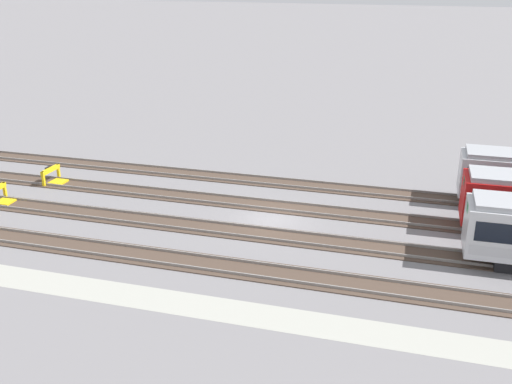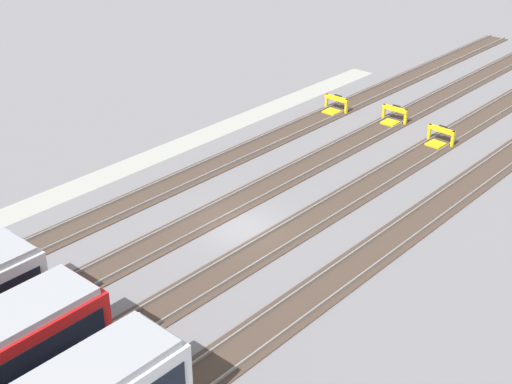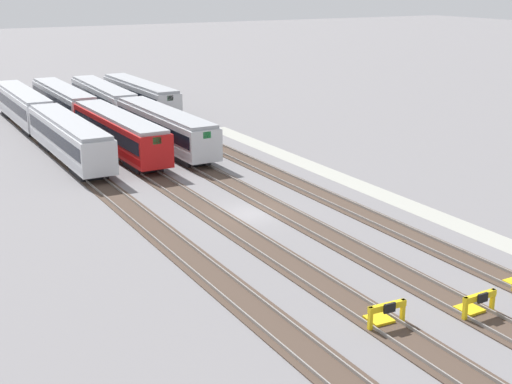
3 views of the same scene
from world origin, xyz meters
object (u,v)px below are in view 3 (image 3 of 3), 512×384
object	(u,v)px
subway_car_front_row_right_inner	(103,99)
bumper_stop_near_inner_track	(475,304)
subway_car_front_row_left_inner	(64,102)
subway_car_back_row_leftmost	(23,106)
subway_car_back_row_centre	(119,133)
bumper_stop_middle_track	(383,314)
subway_car_front_row_centre	(69,138)
subway_car_front_row_leftmost	(140,96)
subway_car_front_row_rightmost	(165,128)

from	to	relation	value
subway_car_front_row_right_inner	bumper_stop_near_inner_track	world-z (taller)	subway_car_front_row_right_inner
subway_car_front_row_left_inner	subway_car_back_row_leftmost	world-z (taller)	same
subway_car_back_row_centre	bumper_stop_middle_track	world-z (taller)	subway_car_back_row_centre
subway_car_front_row_centre	subway_car_front_row_leftmost	bearing A→B (deg)	-35.30
subway_car_front_row_rightmost	bumper_stop_middle_track	world-z (taller)	subway_car_front_row_rightmost
subway_car_front_row_centre	bumper_stop_near_inner_track	world-z (taller)	subway_car_front_row_centre
subway_car_back_row_centre	subway_car_front_row_left_inner	bearing A→B (deg)	0.16
subway_car_front_row_rightmost	bumper_stop_near_inner_track	size ratio (longest dim) A/B	8.98
subway_car_front_row_right_inner	subway_car_front_row_left_inner	bearing A→B (deg)	85.65
bumper_stop_near_inner_track	bumper_stop_middle_track	world-z (taller)	same
subway_car_front_row_rightmost	subway_car_front_row_right_inner	bearing A→B (deg)	-0.09
subway_car_back_row_leftmost	subway_car_front_row_leftmost	bearing A→B (deg)	-89.54
subway_car_front_row_leftmost	subway_car_back_row_centre	size ratio (longest dim) A/B	1.00
subway_car_back_row_leftmost	bumper_stop_near_inner_track	size ratio (longest dim) A/B	8.97
subway_car_front_row_right_inner	bumper_stop_near_inner_track	xyz separation A→B (m)	(-57.23, -0.00, -1.53)
subway_car_front_row_rightmost	bumper_stop_middle_track	xyz separation A→B (m)	(-37.32, 4.39, -1.53)
subway_car_back_row_centre	bumper_stop_middle_track	distance (m)	37.35
subway_car_front_row_leftmost	subway_car_front_row_centre	world-z (taller)	same
subway_car_front_row_left_inner	bumper_stop_near_inner_track	bearing A→B (deg)	-175.59
bumper_stop_near_inner_track	subway_car_front_row_rightmost	bearing A→B (deg)	0.05
subway_car_front_row_rightmost	bumper_stop_middle_track	size ratio (longest dim) A/B	8.98
subway_car_front_row_left_inner	subway_car_front_row_centre	xyz separation A→B (m)	(-19.00, 4.42, 0.00)
subway_car_front_row_right_inner	bumper_stop_near_inner_track	size ratio (longest dim) A/B	9.00
subway_car_front_row_left_inner	bumper_stop_middle_track	xyz separation A→B (m)	(-56.31, -0.01, -1.53)
subway_car_back_row_centre	bumper_stop_near_inner_track	distance (m)	38.85
bumper_stop_middle_track	subway_car_front_row_leftmost	bearing A→B (deg)	-8.97
subway_car_front_row_left_inner	subway_car_front_row_rightmost	distance (m)	19.50
subway_car_front_row_right_inner	bumper_stop_middle_track	world-z (taller)	subway_car_front_row_right_inner
subway_car_front_row_leftmost	bumper_stop_near_inner_track	size ratio (longest dim) A/B	8.99
subway_car_front_row_left_inner	subway_car_front_row_rightmost	xyz separation A→B (m)	(-19.00, -4.40, 0.00)
bumper_stop_near_inner_track	bumper_stop_middle_track	size ratio (longest dim) A/B	1.00
subway_car_front_row_rightmost	subway_car_back_row_centre	xyz separation A→B (m)	(0.00, 4.35, 0.00)
subway_car_front_row_leftmost	subway_car_back_row_centre	world-z (taller)	same
subway_car_back_row_leftmost	bumper_stop_near_inner_track	xyz separation A→B (m)	(-57.21, -8.90, -1.53)
subway_car_back_row_centre	bumper_stop_near_inner_track	bearing A→B (deg)	-173.52
subway_car_front_row_leftmost	subway_car_front_row_left_inner	bearing A→B (deg)	88.40
subway_car_front_row_left_inner	subway_car_front_row_leftmost	bearing A→B (deg)	-91.60
subway_car_front_row_rightmost	subway_car_back_row_leftmost	world-z (taller)	same
subway_car_front_row_right_inner	bumper_stop_middle_track	xyz separation A→B (m)	(-55.98, 4.43, -1.53)
bumper_stop_middle_track	subway_car_front_row_rightmost	bearing A→B (deg)	-6.72
subway_car_front_row_centre	subway_car_back_row_leftmost	xyz separation A→B (m)	(18.64, 0.05, 0.00)
bumper_stop_middle_track	subway_car_front_row_right_inner	bearing A→B (deg)	-4.52
subway_car_front_row_centre	bumper_stop_middle_track	distance (m)	37.61
subway_car_front_row_right_inner	bumper_stop_near_inner_track	bearing A→B (deg)	-180.00
subway_car_front_row_right_inner	subway_car_back_row_centre	xyz separation A→B (m)	(-18.66, 4.38, 0.00)
subway_car_back_row_centre	subway_car_front_row_rightmost	bearing A→B (deg)	-90.00
subway_car_back_row_centre	subway_car_back_row_leftmost	bearing A→B (deg)	13.63
bumper_stop_near_inner_track	bumper_stop_middle_track	bearing A→B (deg)	74.19
subway_car_front_row_left_inner	bumper_stop_middle_track	distance (m)	56.33
subway_car_front_row_leftmost	subway_car_front_row_centre	size ratio (longest dim) A/B	1.00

